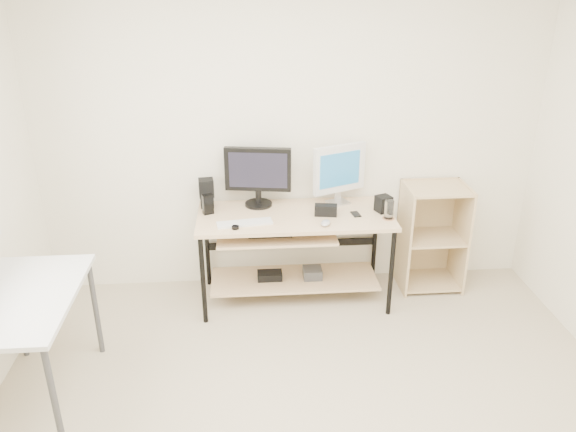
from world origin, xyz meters
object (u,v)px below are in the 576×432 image
(white_imac, at_px, (339,170))
(desk, at_px, (292,239))
(shelf_unit, at_px, (431,235))
(audio_controller, at_px, (208,204))
(side_table, at_px, (24,308))
(black_monitor, at_px, (258,173))

(white_imac, bearing_deg, desk, -177.40)
(shelf_unit, distance_m, audio_controller, 1.86)
(white_imac, relative_size, audio_controller, 3.08)
(side_table, distance_m, audio_controller, 1.52)
(shelf_unit, relative_size, audio_controller, 5.72)
(desk, distance_m, black_monitor, 0.58)
(side_table, bearing_deg, shelf_unit, 23.33)
(desk, xyz_separation_m, shelf_unit, (1.18, 0.16, -0.09))
(desk, relative_size, side_table, 1.50)
(black_monitor, relative_size, audio_controller, 3.31)
(shelf_unit, xyz_separation_m, audio_controller, (-1.82, -0.10, 0.38))
(shelf_unit, bearing_deg, side_table, -156.67)
(side_table, bearing_deg, desk, 32.65)
(side_table, height_order, audio_controller, audio_controller)
(side_table, height_order, black_monitor, black_monitor)
(black_monitor, height_order, audio_controller, black_monitor)
(desk, relative_size, audio_controller, 9.53)
(audio_controller, bearing_deg, black_monitor, -1.92)
(side_table, bearing_deg, white_imac, 31.45)
(black_monitor, bearing_deg, shelf_unit, 7.48)
(desk, bearing_deg, black_monitor, 141.37)
(side_table, height_order, white_imac, white_imac)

